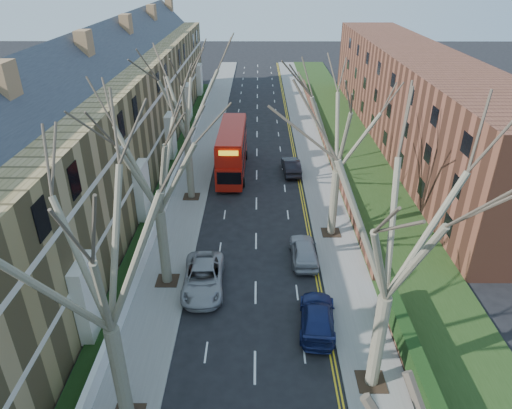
{
  "coord_description": "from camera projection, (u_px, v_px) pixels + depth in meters",
  "views": [
    {
      "loc": [
        0.14,
        -7.67,
        18.22
      ],
      "look_at": [
        -0.0,
        21.38,
        2.86
      ],
      "focal_mm": 32.0,
      "sensor_mm": 36.0,
      "label": 1
    }
  ],
  "objects": [
    {
      "name": "front_wall_left",
      "position": [
        175.0,
        177.0,
        42.45
      ],
      "size": [
        0.3,
        78.0,
        1.0
      ],
      "color": "white",
      "rests_on": "ground"
    },
    {
      "name": "tree_right_far",
      "position": [
        341.0,
        116.0,
        30.4
      ],
      "size": [
        10.15,
        10.15,
        14.22
      ],
      "color": "#655E48",
      "rests_on": "ground"
    },
    {
      "name": "tree_left_mid",
      "position": [
        93.0,
        240.0,
        16.16
      ],
      "size": [
        10.5,
        10.5,
        14.71
      ],
      "color": "#655E48",
      "rests_on": "ground"
    },
    {
      "name": "flats_right",
      "position": [
        413.0,
        98.0,
        50.91
      ],
      "size": [
        13.97,
        54.0,
        10.0
      ],
      "color": "brown",
      "rests_on": "ground"
    },
    {
      "name": "car_right_mid",
      "position": [
        304.0,
        251.0,
        31.37
      ],
      "size": [
        1.87,
        4.43,
        1.5
      ],
      "primitive_type": "imported",
      "rotation": [
        0.0,
        0.0,
        3.17
      ],
      "color": "#9A9BA2",
      "rests_on": "ground"
    },
    {
      "name": "tree_left_dist",
      "position": [
        184.0,
        89.0,
        35.61
      ],
      "size": [
        10.5,
        10.5,
        14.71
      ],
      "color": "#655E48",
      "rests_on": "ground"
    },
    {
      "name": "car_left_far",
      "position": [
        203.0,
        278.0,
        28.63
      ],
      "size": [
        2.72,
        5.53,
        1.51
      ],
      "primitive_type": "imported",
      "rotation": [
        0.0,
        0.0,
        0.04
      ],
      "color": "#95959A",
      "rests_on": "ground"
    },
    {
      "name": "tree_left_far",
      "position": [
        152.0,
        148.0,
        25.15
      ],
      "size": [
        10.15,
        10.15,
        14.22
      ],
      "color": "#655E48",
      "rests_on": "ground"
    },
    {
      "name": "terrace_left",
      "position": [
        102.0,
        126.0,
        40.18
      ],
      "size": [
        9.7,
        78.0,
        13.6
      ],
      "color": "olive",
      "rests_on": "ground"
    },
    {
      "name": "grass_verge_right",
      "position": [
        353.0,
        151.0,
        49.66
      ],
      "size": [
        6.0,
        102.0,
        0.06
      ],
      "color": "#1F3714",
      "rests_on": "ground"
    },
    {
      "name": "car_right_near",
      "position": [
        317.0,
        317.0,
        25.57
      ],
      "size": [
        2.41,
        4.96,
        1.39
      ],
      "primitive_type": "imported",
      "rotation": [
        0.0,
        0.0,
        3.04
      ],
      "color": "navy",
      "rests_on": "ground"
    },
    {
      "name": "tree_right_mid",
      "position": [
        400.0,
        213.0,
        17.88
      ],
      "size": [
        10.5,
        10.5,
        14.71
      ],
      "color": "#655E48",
      "rests_on": "ground"
    },
    {
      "name": "double_decker_bus",
      "position": [
        232.0,
        151.0,
        44.09
      ],
      "size": [
        2.79,
        10.54,
        4.41
      ],
      "rotation": [
        0.0,
        0.0,
        3.13
      ],
      "color": "#A4140B",
      "rests_on": "ground"
    },
    {
      "name": "pavement_left",
      "position": [
        202.0,
        152.0,
        49.78
      ],
      "size": [
        3.0,
        102.0,
        0.12
      ],
      "primitive_type": "cube",
      "color": "slate",
      "rests_on": "ground"
    },
    {
      "name": "pavement_right",
      "position": [
        312.0,
        152.0,
        49.72
      ],
      "size": [
        3.0,
        102.0,
        0.12
      ],
      "primitive_type": "cube",
      "color": "slate",
      "rests_on": "ground"
    },
    {
      "name": "car_right_far",
      "position": [
        291.0,
        166.0,
        44.53
      ],
      "size": [
        1.82,
        4.54,
        1.47
      ],
      "primitive_type": "imported",
      "rotation": [
        0.0,
        0.0,
        3.2
      ],
      "color": "black",
      "rests_on": "ground"
    }
  ]
}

